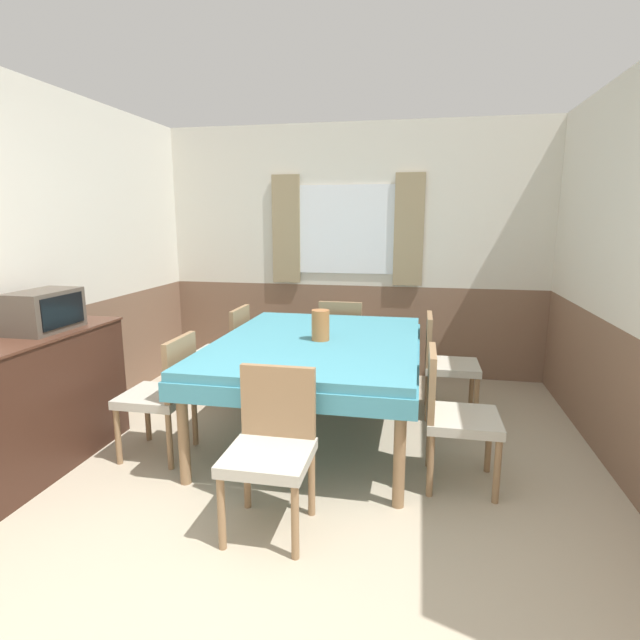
{
  "coord_description": "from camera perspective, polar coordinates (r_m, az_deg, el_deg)",
  "views": [
    {
      "loc": [
        0.7,
        -1.59,
        1.64
      ],
      "look_at": [
        -0.02,
        2.0,
        0.9
      ],
      "focal_mm": 28.0,
      "sensor_mm": 36.0,
      "label": 1
    }
  ],
  "objects": [
    {
      "name": "chair_right_near",
      "position": [
        3.24,
        14.91,
        -10.09
      ],
      "size": [
        0.44,
        0.44,
        0.86
      ],
      "rotation": [
        0.0,
        0.0,
        4.71
      ],
      "color": "#93704C",
      "rests_on": "ground_plane"
    },
    {
      "name": "tv",
      "position": [
        3.78,
        -28.97,
        0.92
      ],
      "size": [
        0.29,
        0.47,
        0.27
      ],
      "color": "#51473D",
      "rests_on": "sideboard"
    },
    {
      "name": "chair_right_far",
      "position": [
        4.34,
        14.02,
        -4.52
      ],
      "size": [
        0.44,
        0.44,
        0.86
      ],
      "rotation": [
        0.0,
        0.0,
        4.71
      ],
      "color": "#93704C",
      "rests_on": "ground_plane"
    },
    {
      "name": "vase",
      "position": [
        3.72,
        0.06,
        -0.6
      ],
      "size": [
        0.13,
        0.13,
        0.23
      ],
      "color": "#B26B38",
      "rests_on": "dining_table"
    },
    {
      "name": "chair_left_near",
      "position": [
        3.65,
        -17.41,
        -7.74
      ],
      "size": [
        0.44,
        0.44,
        0.86
      ],
      "rotation": [
        0.0,
        0.0,
        1.57
      ],
      "color": "#93704C",
      "rests_on": "ground_plane"
    },
    {
      "name": "chair_head_window",
      "position": [
        5.01,
        2.54,
        -2.04
      ],
      "size": [
        0.44,
        0.44,
        0.86
      ],
      "color": "#93704C",
      "rests_on": "ground_plane"
    },
    {
      "name": "wall_back",
      "position": [
        5.3,
        3.69,
        7.87
      ],
      "size": [
        4.36,
        0.09,
        2.6
      ],
      "color": "silver",
      "rests_on": "ground_plane"
    },
    {
      "name": "chair_left_far",
      "position": [
        4.65,
        -10.61,
        -3.28
      ],
      "size": [
        0.44,
        0.44,
        0.86
      ],
      "rotation": [
        0.0,
        0.0,
        1.57
      ],
      "color": "#93704C",
      "rests_on": "ground_plane"
    },
    {
      "name": "dining_table",
      "position": [
        3.8,
        -0.27,
        -3.66
      ],
      "size": [
        1.52,
        2.03,
        0.75
      ],
      "color": "teal",
      "rests_on": "ground_plane"
    },
    {
      "name": "ground_plane",
      "position": [
        2.39,
        -10.68,
        -32.17
      ],
      "size": [
        16.0,
        16.0,
        0.0
      ],
      "primitive_type": "plane",
      "color": "tan"
    },
    {
      "name": "chair_head_near",
      "position": [
        2.74,
        -5.56,
        -13.83
      ],
      "size": [
        0.44,
        0.44,
        0.86
      ],
      "rotation": [
        0.0,
        0.0,
        3.14
      ],
      "color": "#93704C",
      "rests_on": "ground_plane"
    },
    {
      "name": "wall_left",
      "position": [
        4.36,
        -27.23,
        5.71
      ],
      "size": [
        0.05,
        4.03,
        2.6
      ],
      "color": "silver",
      "rests_on": "ground_plane"
    },
    {
      "name": "wall_right",
      "position": [
        3.66,
        32.23,
        4.35
      ],
      "size": [
        0.05,
        4.03,
        2.6
      ],
      "color": "silver",
      "rests_on": "ground_plane"
    },
    {
      "name": "sideboard",
      "position": [
        3.83,
        -29.32,
        -7.97
      ],
      "size": [
        0.46,
        1.3,
        0.91
      ],
      "color": "#3D2319",
      "rests_on": "ground_plane"
    }
  ]
}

